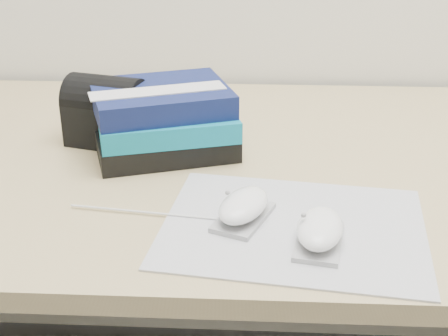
{
  "coord_description": "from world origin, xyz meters",
  "views": [
    {
      "loc": [
        -0.0,
        0.61,
        1.17
      ],
      "look_at": [
        -0.05,
        1.44,
        0.77
      ],
      "focal_mm": 50.0,
      "sensor_mm": 36.0,
      "label": 1
    }
  ],
  "objects_px": {
    "desk": "(253,251)",
    "pouch": "(106,111)",
    "mouse_rear": "(243,207)",
    "mouse_front": "(320,231)",
    "book_stack": "(163,119)"
  },
  "relations": [
    {
      "from": "mouse_front",
      "to": "book_stack",
      "type": "distance_m",
      "value": 0.39
    },
    {
      "from": "mouse_front",
      "to": "book_stack",
      "type": "xyz_separation_m",
      "value": [
        -0.24,
        0.3,
        0.03
      ]
    },
    {
      "from": "desk",
      "to": "pouch",
      "type": "xyz_separation_m",
      "value": [
        -0.26,
        -0.01,
        0.29
      ]
    },
    {
      "from": "pouch",
      "to": "mouse_rear",
      "type": "bearing_deg",
      "value": -47.61
    },
    {
      "from": "mouse_rear",
      "to": "pouch",
      "type": "xyz_separation_m",
      "value": [
        -0.25,
        0.27,
        0.04
      ]
    },
    {
      "from": "mouse_rear",
      "to": "book_stack",
      "type": "bearing_deg",
      "value": 120.59
    },
    {
      "from": "book_stack",
      "to": "pouch",
      "type": "xyz_separation_m",
      "value": [
        -0.1,
        0.03,
        0.0
      ]
    },
    {
      "from": "desk",
      "to": "book_stack",
      "type": "bearing_deg",
      "value": -164.66
    },
    {
      "from": "desk",
      "to": "pouch",
      "type": "height_order",
      "value": "pouch"
    },
    {
      "from": "book_stack",
      "to": "pouch",
      "type": "height_order",
      "value": "pouch"
    },
    {
      "from": "pouch",
      "to": "book_stack",
      "type": "bearing_deg",
      "value": -15.58
    },
    {
      "from": "desk",
      "to": "mouse_front",
      "type": "bearing_deg",
      "value": -76.35
    },
    {
      "from": "mouse_rear",
      "to": "pouch",
      "type": "distance_m",
      "value": 0.37
    },
    {
      "from": "desk",
      "to": "mouse_rear",
      "type": "distance_m",
      "value": 0.38
    },
    {
      "from": "book_stack",
      "to": "desk",
      "type": "bearing_deg",
      "value": 15.34
    }
  ]
}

